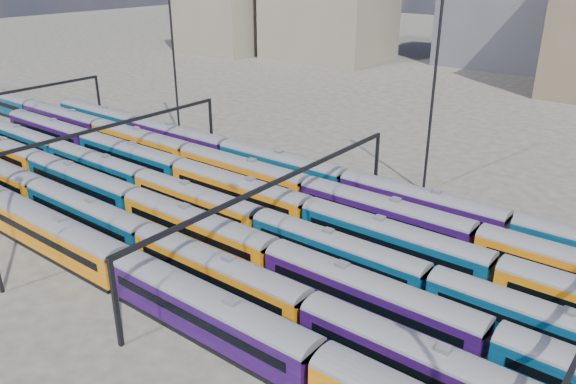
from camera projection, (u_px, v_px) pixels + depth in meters
The scene contains 12 objects.
ground at pixel (212, 224), 64.73m from camera, with size 500.00×500.00×0.00m, color #413D37.
rake_0 at pixel (122, 265), 50.57m from camera, with size 129.16×3.15×5.31m.
rake_1 at pixel (87, 212), 61.65m from camera, with size 139.87×2.92×4.92m.
rake_2 at pixel (196, 225), 58.38m from camera, with size 143.77×3.00×5.06m.
rake_3 at pixel (259, 221), 59.61m from camera, with size 115.89×2.83×4.75m.
rake_4 at pixel (308, 211), 61.63m from camera, with size 123.73×3.02×5.08m.
rake_5 at pixel (187, 154), 79.32m from camera, with size 124.92×3.05×5.13m.
rake_6 at pixel (280, 164), 75.65m from camera, with size 101.72×2.98×5.02m.
gantry_1 at pixel (101, 136), 73.44m from camera, with size 0.35×40.35×8.03m.
gantry_2 at pixel (279, 190), 56.42m from camera, with size 0.35×40.35×8.03m.
mast_1 at pixel (173, 52), 92.32m from camera, with size 1.40×0.50×25.60m.
mast_3 at pixel (434, 86), 68.24m from camera, with size 1.40×0.50×25.60m.
Camera 1 is at (42.79, -40.48, 28.49)m, focal length 35.00 mm.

